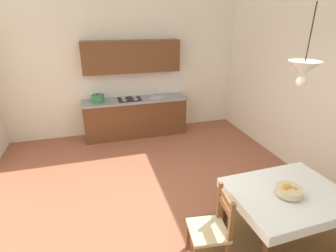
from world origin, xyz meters
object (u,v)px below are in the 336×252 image
object	(u,v)px
fruit_bowl	(289,191)
pendant_lamp	(304,69)
dining_chair_tv_side	(211,229)
dining_table	(287,200)
kitchen_cabinetry	(134,100)

from	to	relation	value
fruit_bowl	pendant_lamp	size ratio (longest dim) A/B	0.37
dining_chair_tv_side	fruit_bowl	xyz separation A→B (m)	(0.92, -0.05, 0.37)
dining_chair_tv_side	dining_table	bearing A→B (deg)	-0.17
kitchen_cabinetry	dining_table	xyz separation A→B (m)	(1.19, -3.85, -0.23)
kitchen_cabinetry	dining_chair_tv_side	bearing A→B (deg)	-86.65
dining_table	dining_chair_tv_side	world-z (taller)	dining_chair_tv_side
pendant_lamp	dining_table	bearing A→B (deg)	-85.84
dining_table	kitchen_cabinetry	bearing A→B (deg)	107.18
dining_table	fruit_bowl	bearing A→B (deg)	-136.85
dining_chair_tv_side	fruit_bowl	size ratio (longest dim) A/B	3.10
kitchen_cabinetry	dining_table	world-z (taller)	kitchen_cabinetry
kitchen_cabinetry	fruit_bowl	size ratio (longest dim) A/B	7.98
kitchen_cabinetry	pendant_lamp	bearing A→B (deg)	-72.39
dining_table	dining_chair_tv_side	bearing A→B (deg)	179.83
dining_table	dining_chair_tv_side	size ratio (longest dim) A/B	1.45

